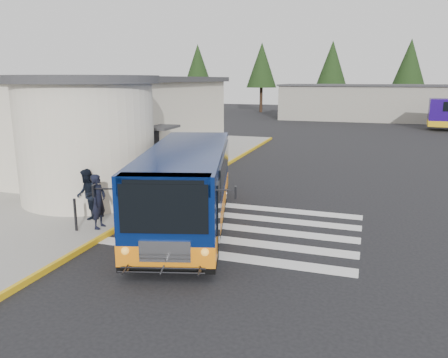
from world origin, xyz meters
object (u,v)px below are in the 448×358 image
(pedestrian_b, at_px, (87,194))
(pedestrian_a, at_px, (99,201))
(transit_bus, at_px, (187,189))
(bollard, at_px, (75,215))

(pedestrian_b, bearing_deg, pedestrian_a, 16.07)
(transit_bus, distance_m, pedestrian_b, 3.46)
(transit_bus, bearing_deg, bollard, -162.07)
(transit_bus, xyz_separation_m, pedestrian_b, (-3.35, -0.81, -0.25))
(pedestrian_a, distance_m, pedestrian_b, 1.18)
(pedestrian_a, relative_size, pedestrian_b, 1.02)
(pedestrian_a, relative_size, bollard, 1.69)
(pedestrian_b, xyz_separation_m, bollard, (0.39, -1.17, -0.34))
(transit_bus, xyz_separation_m, pedestrian_a, (-2.41, -1.52, -0.23))
(bollard, bearing_deg, transit_bus, 33.83)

